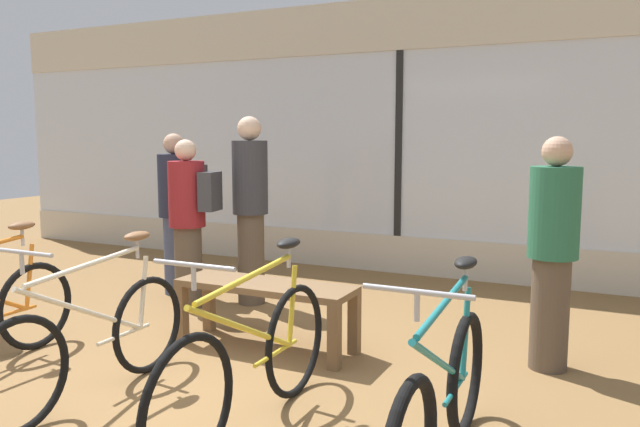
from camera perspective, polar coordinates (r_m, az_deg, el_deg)
The scene contains 10 objects.
ground_plane at distance 4.09m, azimuth -12.47°, elevation -16.47°, with size 24.00×24.00×0.00m, color olive.
shop_back_wall at distance 7.38m, azimuth 7.28°, elevation 7.15°, with size 12.00×0.08×3.20m.
bicycle_left at distance 4.16m, azimuth -20.03°, elevation -10.77°, with size 0.46×1.69×1.01m.
bicycle_right at distance 3.54m, azimuth -6.31°, elevation -13.24°, with size 0.46×1.77×1.03m.
bicycle_far_right at distance 3.15m, azimuth 11.17°, elevation -16.46°, with size 0.46×1.67×1.02m.
display_bench at distance 4.81m, azimuth -5.00°, elevation -7.44°, with size 1.40×0.44×0.51m.
customer_near_rack at distance 6.02m, azimuth -6.39°, elevation 0.71°, with size 0.47×0.47×1.81m.
customer_by_window at distance 6.53m, azimuth -12.92°, elevation 0.46°, with size 0.53×0.41×1.65m.
customer_mid_floor at distance 4.58m, azimuth 20.50°, elevation -3.09°, with size 0.48×0.48×1.62m.
customer_near_bench at distance 5.98m, azimuth -11.87°, elevation -0.43°, with size 0.52×0.39×1.59m.
Camera 1 is at (2.35, -2.92, 1.62)m, focal length 35.00 mm.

